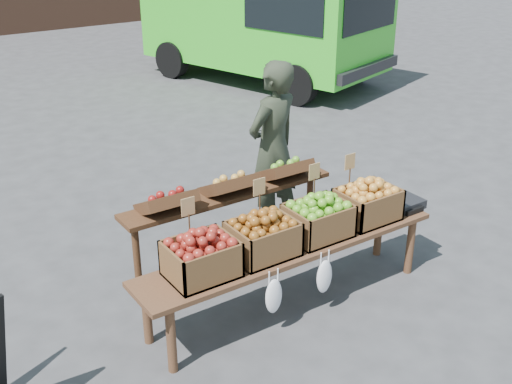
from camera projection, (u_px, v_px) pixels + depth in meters
ground at (298, 266)px, 5.97m from camera, size 80.00×80.00×0.00m
delivery_van at (263, 24)px, 11.70m from camera, size 3.43×5.09×2.09m
vendor at (273, 148)px, 6.31m from camera, size 0.72×0.56×1.75m
back_table at (230, 221)px, 5.66m from camera, size 2.10×0.44×1.04m
display_bench at (290, 275)px, 5.29m from camera, size 2.70×0.56×0.57m
crate_golden_apples at (201, 259)px, 4.69m from camera, size 0.50×0.40×0.28m
crate_russet_pears at (263, 239)px, 4.97m from camera, size 0.50×0.40×0.28m
crate_red_apples at (318, 221)px, 5.25m from camera, size 0.50×0.40×0.28m
crate_green_apples at (367, 204)px, 5.53m from camera, size 0.50×0.40×0.28m
weighing_scale at (401, 203)px, 5.79m from camera, size 0.34×0.30×0.08m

